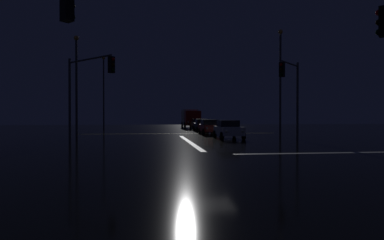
{
  "coord_description": "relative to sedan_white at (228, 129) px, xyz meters",
  "views": [
    {
      "loc": [
        -2.71,
        -15.74,
        1.89
      ],
      "look_at": [
        0.66,
        11.92,
        1.59
      ],
      "focal_mm": 30.23,
      "sensor_mm": 36.0,
      "label": 1
    }
  ],
  "objects": [
    {
      "name": "ground",
      "position": [
        -3.75,
        -11.45,
        -0.85
      ],
      "size": [
        120.0,
        120.0,
        0.1
      ],
      "primitive_type": "cube",
      "color": "black"
    },
    {
      "name": "stop_line_north",
      "position": [
        -3.75,
        -3.12,
        -0.8
      ],
      "size": [
        0.35,
        14.26,
        0.01
      ],
      "color": "white",
      "rests_on": "ground"
    },
    {
      "name": "centre_line_ns",
      "position": [
        -3.75,
        8.48,
        -0.8
      ],
      "size": [
        22.0,
        0.15,
        0.01
      ],
      "color": "yellow",
      "rests_on": "ground"
    },
    {
      "name": "crosswalk_bar_east",
      "position": [
        4.67,
        -11.45,
        -0.8
      ],
      "size": [
        14.26,
        0.4,
        0.01
      ],
      "color": "white",
      "rests_on": "ground"
    },
    {
      "name": "sedan_white",
      "position": [
        0.0,
        0.0,
        0.0
      ],
      "size": [
        2.02,
        4.33,
        1.57
      ],
      "color": "silver",
      "rests_on": "ground"
    },
    {
      "name": "sedan_red",
      "position": [
        -0.44,
        6.76,
        0.0
      ],
      "size": [
        2.02,
        4.33,
        1.57
      ],
      "color": "maroon",
      "rests_on": "ground"
    },
    {
      "name": "sedan_black",
      "position": [
        -0.18,
        13.32,
        0.0
      ],
      "size": [
        2.02,
        4.33,
        1.57
      ],
      "color": "black",
      "rests_on": "ground"
    },
    {
      "name": "sedan_orange",
      "position": [
        0.07,
        19.43,
        0.0
      ],
      "size": [
        2.02,
        4.33,
        1.57
      ],
      "color": "#C66014",
      "rests_on": "ground"
    },
    {
      "name": "box_truck",
      "position": [
        -0.15,
        26.88,
        0.91
      ],
      "size": [
        2.68,
        8.28,
        3.08
      ],
      "color": "red",
      "rests_on": "ground"
    },
    {
      "name": "traffic_signal_nw",
      "position": [
        -11.0,
        -4.2,
        3.46
      ],
      "size": [
        3.72,
        3.72,
        6.11
      ],
      "color": "#4C4C51",
      "rests_on": "ground"
    },
    {
      "name": "traffic_signal_ne",
      "position": [
        4.02,
        -3.67,
        3.41
      ],
      "size": [
        2.53,
        2.53,
        6.18
      ],
      "color": "#4C4C51",
      "rests_on": "ground"
    },
    {
      "name": "streetlamp_left_near",
      "position": [
        -13.17,
        2.48,
        4.42
      ],
      "size": [
        0.44,
        0.44,
        9.07
      ],
      "color": "#424247",
      "rests_on": "ground"
    },
    {
      "name": "streetlamp_right_near",
      "position": [
        5.67,
        2.48,
        5.01
      ],
      "size": [
        0.44,
        0.44,
        10.21
      ],
      "color": "#424247",
      "rests_on": "ground"
    },
    {
      "name": "streetlamp_left_far",
      "position": [
        -13.17,
        18.48,
        4.99
      ],
      "size": [
        0.44,
        0.44,
        10.18
      ],
      "color": "#424247",
      "rests_on": "ground"
    }
  ]
}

